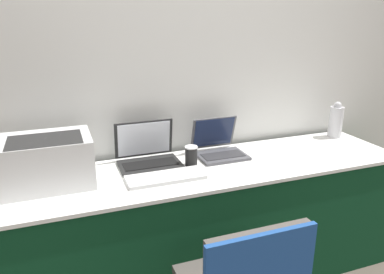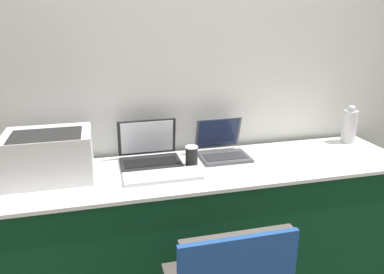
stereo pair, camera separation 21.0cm
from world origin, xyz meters
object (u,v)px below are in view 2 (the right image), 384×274
Objects in this scene: printer at (49,154)px; laptop_left at (149,153)px; metal_pitcher at (350,125)px; laptop_right at (222,148)px; coffee_cup at (192,156)px; external_keyboard at (163,176)px.

printer is 1.25× the size of laptop_left.
metal_pitcher is (1.38, 0.03, 0.06)m from laptop_left.
laptop_right is at bearing 4.96° from printer.
printer is 0.78m from coffee_cup.
laptop_right is 0.25m from coffee_cup.
coffee_cup is at bearing 34.18° from external_keyboard.
coffee_cup is 0.46× the size of metal_pitcher.
coffee_cup is (0.23, -0.12, 0.01)m from laptop_left.
external_keyboard is at bearing -145.82° from coffee_cup.
coffee_cup is (-0.22, -0.10, 0.01)m from laptop_right.
external_keyboard is at bearing -168.24° from metal_pitcher.
printer reaches higher than coffee_cup.
external_keyboard is at bearing -150.56° from laptop_right.
laptop_right is 0.93m from metal_pitcher.
metal_pitcher is at bearing 1.27° from laptop_left.
external_keyboard is at bearing -82.20° from laptop_left.
laptop_left is at bearing 152.66° from coffee_cup.
laptop_left reaches higher than external_keyboard.
coffee_cup is (0.77, -0.02, -0.08)m from printer.
metal_pitcher is (1.35, 0.28, 0.11)m from external_keyboard.
external_keyboard is 1.63× the size of metal_pitcher.
metal_pitcher reaches higher than laptop_left.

